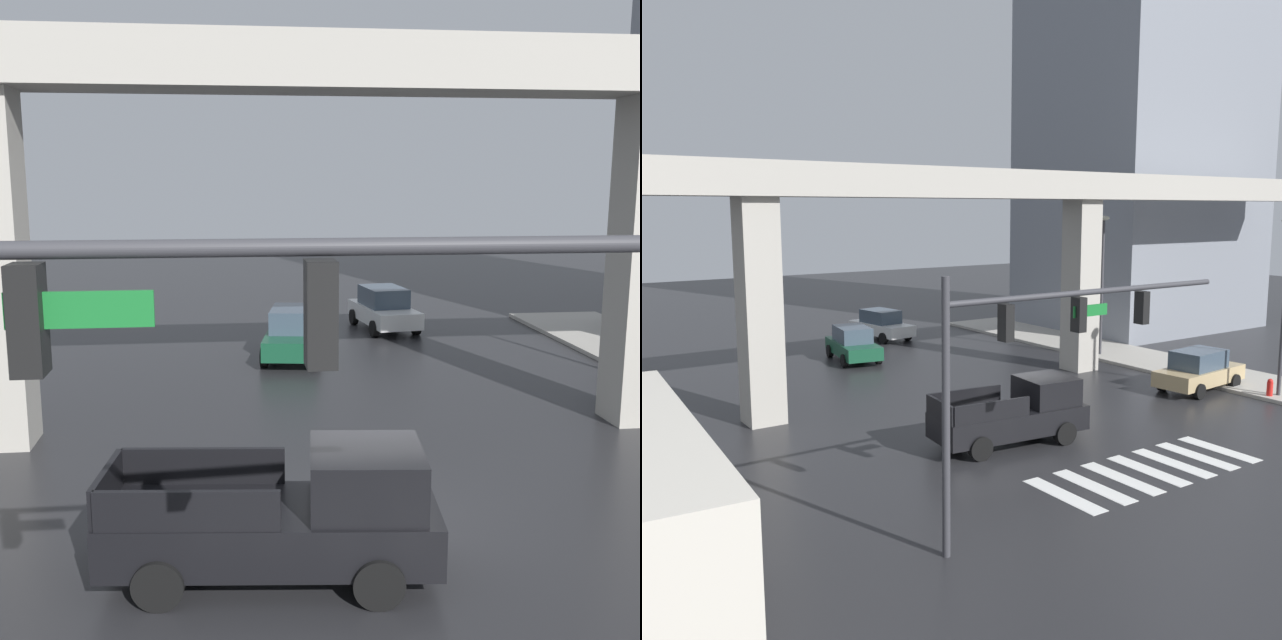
# 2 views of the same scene
# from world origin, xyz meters

# --- Properties ---
(ground_plane) EXTENTS (120.00, 120.00, 0.00)m
(ground_plane) POSITION_xyz_m (0.00, 0.00, 0.00)
(ground_plane) COLOR #232326
(elevated_overpass) EXTENTS (48.38, 1.97, 9.20)m
(elevated_overpass) POSITION_xyz_m (0.00, 5.31, 7.72)
(elevated_overpass) COLOR #ADA89E
(elevated_overpass) RESTS_ON ground
(pickup_truck) EXTENTS (5.27, 2.48, 2.08)m
(pickup_truck) POSITION_xyz_m (-1.58, -1.56, 0.99)
(pickup_truck) COLOR black
(pickup_truck) RESTS_ON ground
(sedan_dark_green) EXTENTS (2.46, 4.52, 1.72)m
(sedan_dark_green) POSITION_xyz_m (-0.32, 13.23, 0.85)
(sedan_dark_green) COLOR #14472D
(sedan_dark_green) RESTS_ON ground
(sedan_white) EXTENTS (2.41, 4.51, 1.72)m
(sedan_white) POSITION_xyz_m (3.72, 17.82, 0.85)
(sedan_white) COLOR silver
(sedan_white) RESTS_ON ground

